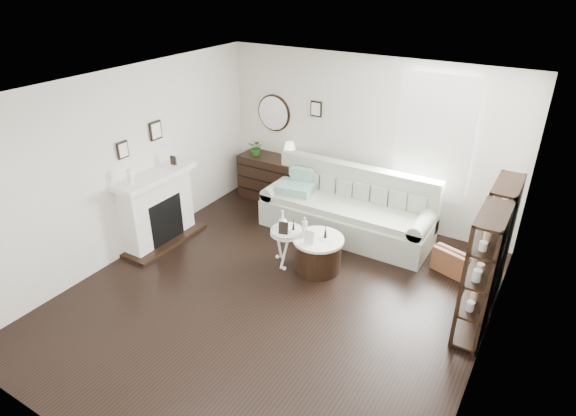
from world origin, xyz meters
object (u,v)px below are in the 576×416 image
Objects in this scene: dresser at (273,179)px; drum_table at (318,253)px; sofa at (348,212)px; pedestal_table at (287,233)px.

dresser is 1.70× the size of drum_table.
sofa is at bearing 94.56° from drum_table.
dresser is at bearing 167.08° from sofa.
sofa reaches higher than dresser.
drum_table is 1.27× the size of pedestal_table.
sofa is 3.77× the size of drum_table.
pedestal_table reaches higher than drum_table.
sofa is 4.81× the size of pedestal_table.
sofa is 1.21m from drum_table.
drum_table is at bearing 14.92° from pedestal_table.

